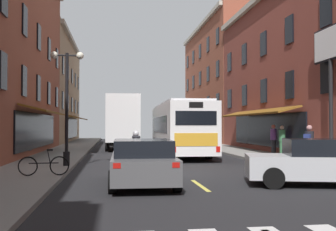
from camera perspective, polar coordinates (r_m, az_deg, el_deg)
ground_plane at (r=16.01m, az=1.91°, el=-8.32°), size 34.80×80.00×0.10m
lane_centre_dashes at (r=15.76m, az=2.07°, el=-8.24°), size 0.14×73.90×0.01m
sidewalk_left at (r=16.10m, az=-19.47°, el=-7.77°), size 3.00×80.00×0.14m
sidewalk_right at (r=17.95m, az=20.97°, el=-7.10°), size 3.00×80.00×0.14m
billboard_sign at (r=19.61m, az=22.27°, el=7.46°), size 0.40×2.74×6.26m
transit_bus at (r=24.98m, az=1.67°, el=-1.82°), size 2.79×11.13×3.24m
box_truck at (r=30.52m, az=-6.58°, el=-1.08°), size 2.50×6.91×4.07m
sedan_near at (r=42.61m, az=-7.16°, el=-2.98°), size 2.05×4.63×1.38m
sedan_mid at (r=13.33m, az=21.29°, el=-6.23°), size 4.84×2.83×1.45m
sedan_far at (r=12.59m, az=-3.70°, el=-6.65°), size 2.09×4.50×1.43m
motorcycle_rider at (r=16.68m, az=-4.64°, el=-5.42°), size 0.62×2.07×1.66m
bicycle_near at (r=14.47m, az=-17.37°, el=-6.80°), size 1.71×0.48×0.91m
pedestrian_near at (r=17.28m, az=19.59°, el=-4.02°), size 0.50×0.49×1.75m
pedestrian_mid at (r=24.72m, az=14.89°, el=-3.27°), size 0.36×0.36×1.77m
pedestrian_far at (r=23.37m, az=16.03°, el=-3.45°), size 0.36×0.36×1.72m
street_lamp_twin at (r=17.74m, az=-14.31°, el=1.87°), size 1.42×0.32×4.93m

